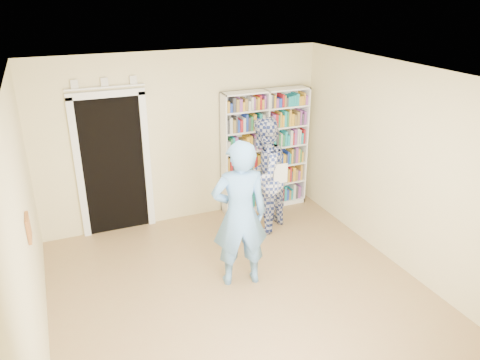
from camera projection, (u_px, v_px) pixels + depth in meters
name	position (u px, v px, depth m)	size (l,w,h in m)	color
floor	(247.00, 302.00, 5.69)	(5.00, 5.00, 0.00)	#A57B4F
ceiling	(249.00, 79.00, 4.64)	(5.00, 5.00, 0.00)	white
wall_back	(183.00, 139.00, 7.29)	(4.50, 4.50, 0.00)	#F5E4A9
wall_left	(27.00, 242.00, 4.36)	(5.00, 5.00, 0.00)	#F5E4A9
wall_right	(409.00, 173.00, 5.97)	(5.00, 5.00, 0.00)	#F5E4A9
bookshelf	(265.00, 150.00, 7.76)	(1.48, 0.28, 2.04)	white
doorway	(113.00, 159.00, 6.94)	(1.10, 0.08, 2.43)	black
wall_art	(28.00, 228.00, 4.52)	(0.03, 0.25, 0.25)	brown
man_blue	(240.00, 215.00, 5.74)	(0.70, 0.46, 1.92)	#629CDB
man_plaid	(263.00, 176.00, 7.05)	(0.88, 0.68, 1.81)	navy
paper_sheet	(281.00, 173.00, 6.84)	(0.21, 0.01, 0.30)	white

